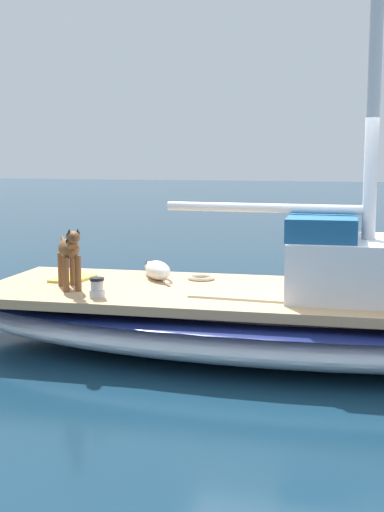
# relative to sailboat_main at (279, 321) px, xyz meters

# --- Properties ---
(ground_plane) EXTENTS (120.00, 120.00, 0.00)m
(ground_plane) POSITION_rel_sailboat_main_xyz_m (0.00, 0.00, -0.34)
(ground_plane) COLOR #143347
(sailboat_main) EXTENTS (3.12, 7.42, 0.66)m
(sailboat_main) POSITION_rel_sailboat_main_xyz_m (0.00, 0.00, 0.00)
(sailboat_main) COLOR white
(sailboat_main) RESTS_ON ground
(dog_brown) EXTENTS (0.80, 0.63, 0.70)m
(dog_brown) POSITION_rel_sailboat_main_xyz_m (0.55, -2.24, 0.75)
(dog_brown) COLOR brown
(dog_brown) RESTS_ON sailboat_main
(dog_white) EXTENTS (0.82, 0.63, 0.22)m
(dog_white) POSITION_rel_sailboat_main_xyz_m (-0.35, -1.55, 0.43)
(dog_white) COLOR silver
(dog_white) RESTS_ON sailboat_main
(deck_winch) EXTENTS (0.16, 0.16, 0.21)m
(deck_winch) POSITION_rel_sailboat_main_xyz_m (0.87, -1.75, 0.42)
(deck_winch) COLOR #B7B7BC
(deck_winch) RESTS_ON sailboat_main
(coiled_rope) EXTENTS (0.32, 0.32, 0.04)m
(coiled_rope) POSITION_rel_sailboat_main_xyz_m (-0.48, -1.04, 0.35)
(coiled_rope) COLOR beige
(coiled_rope) RESTS_ON sailboat_main
(deck_towel) EXTENTS (0.58, 0.39, 0.03)m
(deck_towel) POSITION_rel_sailboat_main_xyz_m (0.01, -2.49, 0.34)
(deck_towel) COLOR #D8D14C
(deck_towel) RESTS_ON sailboat_main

